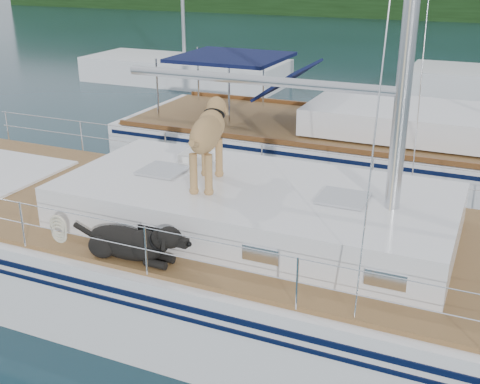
% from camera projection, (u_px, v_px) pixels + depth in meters
% --- Properties ---
extents(ground, '(120.00, 120.00, 0.00)m').
position_uv_depth(ground, '(204.00, 292.00, 8.91)').
color(ground, black).
rests_on(ground, ground).
extents(shore_bank, '(92.00, 1.00, 1.20)m').
position_uv_depth(shore_bank, '(467.00, 12.00, 48.04)').
color(shore_bank, '#595147').
rests_on(shore_bank, ground).
extents(main_sailboat, '(12.00, 3.80, 14.01)m').
position_uv_depth(main_sailboat, '(208.00, 252.00, 8.63)').
color(main_sailboat, white).
rests_on(main_sailboat, ground).
extents(neighbor_sailboat, '(11.00, 3.50, 13.30)m').
position_uv_depth(neighbor_sailboat, '(369.00, 153.00, 13.19)').
color(neighbor_sailboat, white).
rests_on(neighbor_sailboat, ground).
extents(bg_boat_west, '(8.00, 3.00, 11.65)m').
position_uv_depth(bg_boat_west, '(185.00, 71.00, 23.70)').
color(bg_boat_west, white).
rests_on(bg_boat_west, ground).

